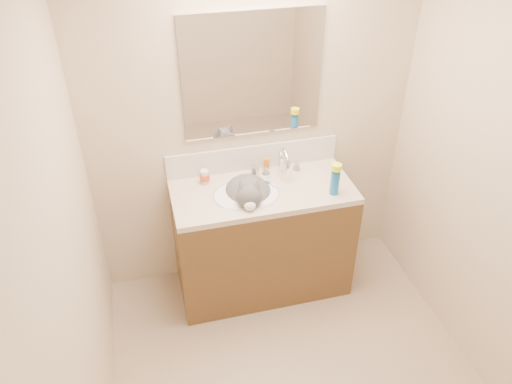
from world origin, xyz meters
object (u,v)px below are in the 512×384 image
vanity_cabinet (262,241)px  amber_bottle (267,165)px  cat (249,195)px  silver_jar (255,170)px  spray_can (335,183)px  faucet (283,164)px  basin (246,203)px  pill_bottle (205,177)px

vanity_cabinet → amber_bottle: 0.55m
cat → silver_jar: (0.09, 0.20, 0.05)m
spray_can → faucet: bearing=130.1°
vanity_cabinet → cat: 0.44m
cat → silver_jar: size_ratio=7.44×
silver_jar → basin: bearing=-117.5°
basin → cat: size_ratio=0.97×
basin → vanity_cabinet: bearing=14.0°
faucet → silver_jar: faucet is taller
silver_jar → amber_bottle: (0.09, 0.02, 0.02)m
basin → spray_can: 0.59m
faucet → amber_bottle: size_ratio=2.73×
basin → silver_jar: size_ratio=7.21×
spray_can → amber_bottle: bearing=133.5°
faucet → amber_bottle: bearing=144.5°
spray_can → silver_jar: bearing=141.5°
cat → spray_can: bearing=-5.1°
faucet → amber_bottle: faucet is taller
vanity_cabinet → amber_bottle: size_ratio=11.71×
basin → amber_bottle: (0.20, 0.24, 0.12)m
vanity_cabinet → spray_can: (0.43, -0.16, 0.53)m
amber_bottle → silver_jar: bearing=-167.3°
cat → pill_bottle: bearing=155.2°
vanity_cabinet → pill_bottle: size_ratio=12.20×
basin → spray_can: (0.55, -0.13, 0.15)m
vanity_cabinet → spray_can: spray_can is taller
faucet → spray_can: faucet is taller
faucet → silver_jar: size_ratio=4.48×
silver_jar → spray_can: bearing=-38.5°
basin → spray_can: size_ratio=2.82×
pill_bottle → vanity_cabinet: bearing=-25.1°
amber_bottle → spray_can: size_ratio=0.64×
faucet → silver_jar: 0.20m
vanity_cabinet → cat: cat is taller
faucet → pill_bottle: (-0.54, 0.03, -0.04)m
amber_bottle → basin: bearing=-130.5°
silver_jar → spray_can: size_ratio=0.39×
basin → pill_bottle: 0.33m
vanity_cabinet → faucet: bearing=37.3°
vanity_cabinet → basin: size_ratio=2.67×
cat → vanity_cabinet: bearing=18.1°
pill_bottle → spray_can: spray_can is taller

